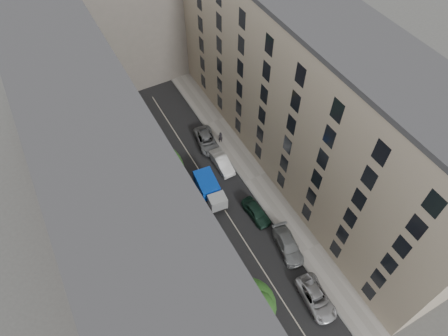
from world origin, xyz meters
TOP-DOWN VIEW (x-y plane):
  - ground at (0.00, 0.00)m, footprint 120.00×120.00m
  - road_surface at (0.00, 0.00)m, footprint 8.00×44.00m
  - sidewalk_left at (-5.50, 0.00)m, footprint 3.00×44.00m
  - sidewalk_right at (5.50, 0.00)m, footprint 3.00×44.00m
  - building_left at (-11.00, 0.00)m, footprint 8.00×44.00m
  - building_right at (11.00, 0.00)m, footprint 8.00×44.00m
  - building_endcap at (0.00, 28.00)m, footprint 18.00×12.00m
  - tarp_truck at (-0.60, 0.21)m, footprint 2.55×5.41m
  - car_left_1 at (-2.89, -11.40)m, footprint 1.95×4.49m
  - car_left_2 at (-3.20, -5.80)m, footprint 2.59×5.38m
  - car_left_3 at (-2.80, -0.20)m, footprint 1.96×4.79m
  - car_left_4 at (-2.80, 5.40)m, footprint 1.77×4.36m
  - car_left_5 at (-2.80, 9.39)m, footprint 1.69×4.26m
  - car_right_0 at (2.80, -15.84)m, footprint 2.80×5.29m
  - car_right_1 at (3.60, -9.79)m, footprint 2.81×5.24m
  - car_right_2 at (2.80, -4.60)m, footprint 1.94×4.31m
  - car_right_3 at (2.80, 3.60)m, footprint 1.62×4.50m
  - car_right_4 at (2.80, 7.80)m, footprint 3.14×5.39m
  - tree_near at (-4.50, -15.01)m, footprint 4.94×4.61m
  - tree_mid at (-5.37, 2.09)m, footprint 5.43×5.18m
  - tree_far at (-6.30, 18.04)m, footprint 4.91×4.57m
  - lamp_post at (-5.10, -7.82)m, footprint 0.36×0.36m
  - pedestrian at (4.52, 7.21)m, footprint 0.68×0.49m

SIDE VIEW (x-z plane):
  - ground at x=0.00m, z-range 0.00..0.00m
  - road_surface at x=0.00m, z-range 0.00..0.02m
  - sidewalk_left at x=-5.50m, z-range 0.00..0.15m
  - sidewalk_right at x=5.50m, z-range 0.00..0.15m
  - car_left_5 at x=-2.80m, z-range 0.00..1.38m
  - car_left_3 at x=-2.80m, z-range 0.00..1.39m
  - car_right_4 at x=2.80m, z-range 0.00..1.41m
  - car_right_0 at x=2.80m, z-range 0.00..1.42m
  - car_left_1 at x=-2.89m, z-range 0.00..1.44m
  - car_right_2 at x=2.80m, z-range 0.00..1.44m
  - car_right_1 at x=3.60m, z-range 0.00..1.45m
  - car_right_3 at x=2.80m, z-range 0.00..1.48m
  - car_left_2 at x=-3.20m, z-range 0.00..1.48m
  - car_left_4 at x=-2.80m, z-range 0.00..1.48m
  - pedestrian at x=4.52m, z-range 0.15..1.89m
  - tarp_truck at x=-0.60m, z-range 0.12..2.54m
  - lamp_post at x=-5.10m, z-range 0.89..7.01m
  - tree_mid at x=-5.37m, z-range 1.55..10.16m
  - tree_near at x=-4.50m, z-range 1.71..10.34m
  - tree_far at x=-6.30m, z-range 1.90..11.09m
  - building_endcap at x=0.00m, z-range 0.00..18.00m
  - building_left at x=-11.00m, z-range 0.00..20.00m
  - building_right at x=11.00m, z-range 0.00..20.00m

